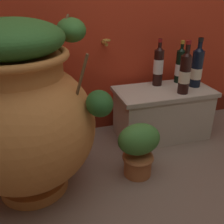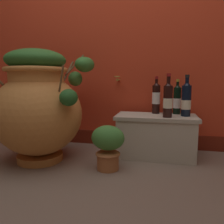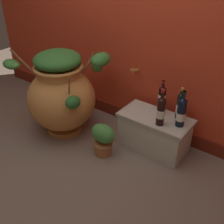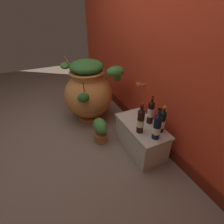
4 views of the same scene
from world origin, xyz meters
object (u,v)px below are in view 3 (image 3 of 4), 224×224
Objects in this scene: potted_shrub at (103,138)px; wine_bottle_right at (180,105)px; terracotta_urn at (62,93)px; wine_bottle_left at (181,112)px; wine_bottle_middle at (161,110)px; wine_bottle_back at (162,98)px.

wine_bottle_right is at bearing 44.02° from potted_shrub.
terracotta_urn is 3.19× the size of wine_bottle_right.
terracotta_urn is 1.21m from wine_bottle_right.
wine_bottle_right is at bearing 119.10° from wine_bottle_left.
wine_bottle_left is at bearing 15.12° from terracotta_urn.
terracotta_urn is at bearing -164.88° from wine_bottle_left.
wine_bottle_middle is at bearing -112.43° from wine_bottle_right.
wine_bottle_back is (0.94, 0.43, 0.06)m from terracotta_urn.
wine_bottle_left is at bearing -22.63° from wine_bottle_back.
potted_shrub is at bearing -6.34° from terracotta_urn.
wine_bottle_left reaches higher than potted_shrub.
wine_bottle_right is 0.19m from wine_bottle_back.
wine_bottle_right is (0.09, 0.21, -0.02)m from wine_bottle_middle.
terracotta_urn is at bearing 173.66° from potted_shrub.
potted_shrub is (-0.59, -0.39, -0.33)m from wine_bottle_left.
terracotta_urn is 2.87× the size of wine_bottle_left.
wine_bottle_right is at bearing 21.37° from terracotta_urn.
wine_bottle_right is 0.93× the size of potted_shrub.
wine_bottle_middle is 0.23m from wine_bottle_right.
terracotta_urn reaches higher than wine_bottle_right.
potted_shrub is at bearing -146.65° from wine_bottle_left.
wine_bottle_left is 1.03× the size of potted_shrub.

